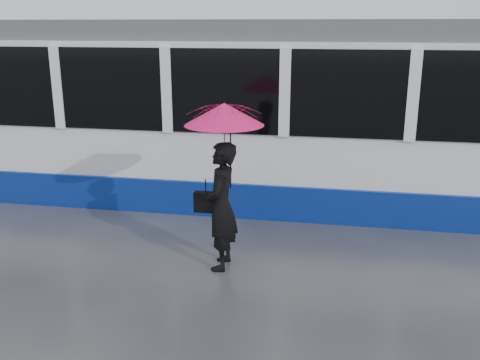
# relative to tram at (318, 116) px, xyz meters

# --- Properties ---
(ground) EXTENTS (90.00, 90.00, 0.00)m
(ground) POSITION_rel_tram_xyz_m (-0.50, -2.50, -1.64)
(ground) COLOR #2C2C31
(ground) RESTS_ON ground
(rails) EXTENTS (34.00, 1.51, 0.02)m
(rails) POSITION_rel_tram_xyz_m (-0.50, -0.00, -1.63)
(rails) COLOR #3F3D38
(rails) RESTS_ON ground
(tram) EXTENTS (26.00, 2.56, 3.35)m
(tram) POSITION_rel_tram_xyz_m (0.00, 0.00, 0.00)
(tram) COLOR white
(tram) RESTS_ON ground
(woman) EXTENTS (0.45, 0.66, 1.78)m
(woman) POSITION_rel_tram_xyz_m (-1.12, -3.21, -0.75)
(woman) COLOR black
(woman) RESTS_ON ground
(umbrella) EXTENTS (1.08, 1.08, 1.20)m
(umbrella) POSITION_rel_tram_xyz_m (-1.07, -3.21, 0.32)
(umbrella) COLOR #E01257
(umbrella) RESTS_ON ground
(handbag) EXTENTS (0.32, 0.15, 0.46)m
(handbag) POSITION_rel_tram_xyz_m (-1.34, -3.19, -0.70)
(handbag) COLOR black
(handbag) RESTS_ON ground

